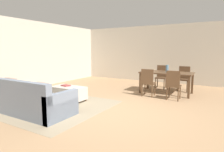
{
  "coord_description": "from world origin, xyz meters",
  "views": [
    {
      "loc": [
        2.17,
        -4.01,
        1.54
      ],
      "look_at": [
        -0.6,
        0.76,
        0.78
      ],
      "focal_mm": 30.38,
      "sensor_mm": 36.0,
      "label": 1
    }
  ],
  "objects_px": {
    "dining_chair_near_right": "(173,84)",
    "book_on_ottoman": "(66,86)",
    "dining_chair_far_left": "(161,75)",
    "vase_centerpiece": "(167,69)",
    "couch": "(29,101)",
    "ottoman_table": "(69,93)",
    "dining_chair_near_left": "(148,81)",
    "dining_chair_far_right": "(184,77)",
    "dining_table": "(166,75)"
  },
  "relations": [
    {
      "from": "ottoman_table",
      "to": "dining_chair_near_left",
      "type": "bearing_deg",
      "value": 42.52
    },
    {
      "from": "couch",
      "to": "dining_chair_near_left",
      "type": "height_order",
      "value": "dining_chair_near_left"
    },
    {
      "from": "couch",
      "to": "dining_chair_far_left",
      "type": "height_order",
      "value": "dining_chair_far_left"
    },
    {
      "from": "couch",
      "to": "dining_chair_near_right",
      "type": "relative_size",
      "value": 2.43
    },
    {
      "from": "dining_chair_far_left",
      "to": "vase_centerpiece",
      "type": "distance_m",
      "value": 1.04
    },
    {
      "from": "dining_chair_near_left",
      "to": "vase_centerpiece",
      "type": "bearing_deg",
      "value": 61.71
    },
    {
      "from": "dining_chair_far_right",
      "to": "dining_table",
      "type": "bearing_deg",
      "value": -119.94
    },
    {
      "from": "ottoman_table",
      "to": "vase_centerpiece",
      "type": "bearing_deg",
      "value": 47.41
    },
    {
      "from": "dining_chair_far_right",
      "to": "vase_centerpiece",
      "type": "distance_m",
      "value": 1.0
    },
    {
      "from": "couch",
      "to": "book_on_ottoman",
      "type": "height_order",
      "value": "couch"
    },
    {
      "from": "couch",
      "to": "book_on_ottoman",
      "type": "distance_m",
      "value": 1.36
    },
    {
      "from": "dining_chair_near_right",
      "to": "dining_chair_far_left",
      "type": "bearing_deg",
      "value": 116.37
    },
    {
      "from": "dining_table",
      "to": "dining_chair_far_left",
      "type": "relative_size",
      "value": 1.92
    },
    {
      "from": "dining_chair_far_left",
      "to": "dining_table",
      "type": "bearing_deg",
      "value": -64.18
    },
    {
      "from": "dining_chair_far_left",
      "to": "book_on_ottoman",
      "type": "bearing_deg",
      "value": -121.09
    },
    {
      "from": "ottoman_table",
      "to": "dining_chair_near_right",
      "type": "distance_m",
      "value": 3.21
    },
    {
      "from": "ottoman_table",
      "to": "dining_chair_near_right",
      "type": "relative_size",
      "value": 1.12
    },
    {
      "from": "couch",
      "to": "dining_chair_far_right",
      "type": "distance_m",
      "value": 5.44
    },
    {
      "from": "dining_chair_near_right",
      "to": "dining_chair_far_right",
      "type": "bearing_deg",
      "value": 89.19
    },
    {
      "from": "couch",
      "to": "dining_chair_far_left",
      "type": "distance_m",
      "value": 5.09
    },
    {
      "from": "ottoman_table",
      "to": "dining_chair_near_left",
      "type": "distance_m",
      "value": 2.58
    },
    {
      "from": "dining_chair_near_left",
      "to": "vase_centerpiece",
      "type": "xyz_separation_m",
      "value": [
        0.42,
        0.78,
        0.37
      ]
    },
    {
      "from": "book_on_ottoman",
      "to": "ottoman_table",
      "type": "bearing_deg",
      "value": -13.13
    },
    {
      "from": "couch",
      "to": "dining_chair_near_left",
      "type": "relative_size",
      "value": 2.43
    },
    {
      "from": "dining_chair_far_right",
      "to": "book_on_ottoman",
      "type": "xyz_separation_m",
      "value": [
        -2.89,
        -3.29,
        -0.07
      ]
    },
    {
      "from": "dining_chair_near_right",
      "to": "dining_chair_near_left",
      "type": "bearing_deg",
      "value": 175.57
    },
    {
      "from": "dining_chair_near_left",
      "to": "book_on_ottoman",
      "type": "height_order",
      "value": "dining_chair_near_left"
    },
    {
      "from": "ottoman_table",
      "to": "book_on_ottoman",
      "type": "xyz_separation_m",
      "value": [
        -0.14,
        0.03,
        0.21
      ]
    },
    {
      "from": "dining_chair_near_right",
      "to": "book_on_ottoman",
      "type": "bearing_deg",
      "value": -150.31
    },
    {
      "from": "dining_table",
      "to": "dining_chair_near_right",
      "type": "distance_m",
      "value": 0.98
    },
    {
      "from": "dining_chair_far_left",
      "to": "vase_centerpiece",
      "type": "height_order",
      "value": "vase_centerpiece"
    },
    {
      "from": "dining_chair_near_right",
      "to": "book_on_ottoman",
      "type": "height_order",
      "value": "dining_chair_near_right"
    },
    {
      "from": "ottoman_table",
      "to": "dining_chair_near_right",
      "type": "bearing_deg",
      "value": 31.45
    },
    {
      "from": "ottoman_table",
      "to": "dining_chair_far_right",
      "type": "bearing_deg",
      "value": 50.41
    },
    {
      "from": "vase_centerpiece",
      "to": "ottoman_table",
      "type": "bearing_deg",
      "value": -132.59
    },
    {
      "from": "dining_table",
      "to": "ottoman_table",
      "type": "bearing_deg",
      "value": -132.19
    },
    {
      "from": "dining_table",
      "to": "book_on_ottoman",
      "type": "bearing_deg",
      "value": -134.27
    },
    {
      "from": "couch",
      "to": "dining_table",
      "type": "xyz_separation_m",
      "value": [
        2.37,
        3.84,
        0.38
      ]
    },
    {
      "from": "ottoman_table",
      "to": "vase_centerpiece",
      "type": "height_order",
      "value": "vase_centerpiece"
    },
    {
      "from": "dining_chair_near_left",
      "to": "dining_chair_near_right",
      "type": "relative_size",
      "value": 1.0
    },
    {
      "from": "couch",
      "to": "book_on_ottoman",
      "type": "bearing_deg",
      "value": 92.84
    },
    {
      "from": "dining_chair_near_right",
      "to": "vase_centerpiece",
      "type": "xyz_separation_m",
      "value": [
        -0.42,
        0.85,
        0.37
      ]
    },
    {
      "from": "couch",
      "to": "vase_centerpiece",
      "type": "relative_size",
      "value": 8.7
    },
    {
      "from": "dining_chair_near_right",
      "to": "dining_chair_far_left",
      "type": "xyz_separation_m",
      "value": [
        -0.85,
        1.71,
        0.0
      ]
    },
    {
      "from": "dining_chair_near_left",
      "to": "dining_chair_far_left",
      "type": "xyz_separation_m",
      "value": [
        -0.01,
        1.65,
        0.0
      ]
    },
    {
      "from": "dining_table",
      "to": "dining_chair_near_right",
      "type": "bearing_deg",
      "value": -63.08
    },
    {
      "from": "ottoman_table",
      "to": "vase_centerpiece",
      "type": "relative_size",
      "value": 4.02
    },
    {
      "from": "dining_chair_near_left",
      "to": "dining_table",
      "type": "bearing_deg",
      "value": 63.24
    },
    {
      "from": "dining_chair_far_right",
      "to": "ottoman_table",
      "type": "bearing_deg",
      "value": -129.59
    },
    {
      "from": "ottoman_table",
      "to": "dining_chair_near_left",
      "type": "height_order",
      "value": "dining_chair_near_left"
    }
  ]
}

